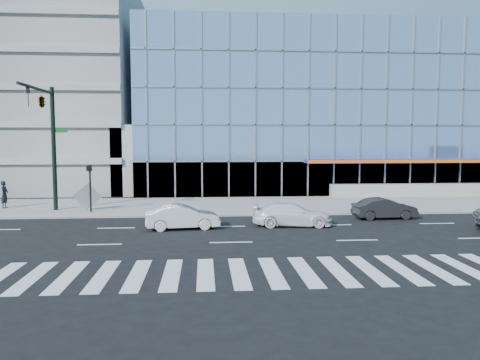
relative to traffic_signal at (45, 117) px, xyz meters
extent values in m
plane|color=black|center=(11.00, -4.57, -6.16)|extent=(160.00, 160.00, 0.00)
cube|color=gray|center=(11.00, 3.43, -6.09)|extent=(120.00, 8.00, 0.15)
cube|color=#7DA7D1|center=(25.00, 21.43, 1.34)|extent=(42.00, 26.00, 15.00)
cube|color=gray|center=(-9.00, 21.43, 3.84)|extent=(24.00, 24.00, 20.00)
cube|color=gray|center=(5.00, 13.43, -3.16)|extent=(6.00, 8.00, 6.00)
cube|color=gray|center=(-19.00, 65.43, 17.84)|extent=(14.00, 14.00, 48.00)
cylinder|color=black|center=(0.00, 1.43, -2.01)|extent=(0.28, 0.28, 8.00)
cylinder|color=black|center=(0.00, -1.37, 1.59)|extent=(0.18, 5.60, 0.18)
imported|color=black|center=(0.00, -2.77, 0.99)|extent=(0.18, 0.22, 1.10)
imported|color=black|center=(0.00, -0.57, 0.99)|extent=(0.48, 2.24, 0.90)
cube|color=#0C591E|center=(0.45, 1.43, -0.81)|extent=(0.90, 0.05, 0.25)
cylinder|color=black|center=(2.50, 0.43, -4.51)|extent=(0.12, 0.12, 3.00)
cube|color=black|center=(2.50, 0.28, -3.21)|extent=(0.30, 0.25, 0.35)
imported|color=white|center=(14.61, -4.62, -5.53)|extent=(4.50, 2.11, 1.27)
imported|color=silver|center=(8.61, -5.07, -5.52)|extent=(4.06, 1.82, 1.29)
imported|color=black|center=(20.61, -2.77, -5.54)|extent=(3.85, 1.51, 1.25)
imported|color=black|center=(-3.72, 2.60, -5.10)|extent=(0.48, 0.69, 1.84)
cube|color=#9F9F9F|center=(2.15, 1.04, -5.10)|extent=(1.74, 0.68, 1.83)
camera|label=1|loc=(9.77, -29.93, -1.40)|focal=35.00mm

